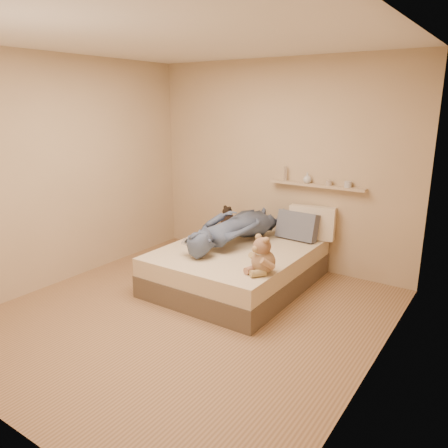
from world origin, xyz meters
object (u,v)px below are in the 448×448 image
Objects in this scene: wall_shelf at (317,185)px; dark_plush at (228,218)px; teddy_bear at (262,258)px; pillow_cream at (312,222)px; pillow_grey at (297,226)px; bed at (237,266)px; person at (237,226)px; game_console at (189,243)px.

dark_plush is at bearing -165.61° from wall_shelf.
teddy_bear is at bearing -87.46° from wall_shelf.
pillow_cream reaches higher than pillow_grey.
person is (-0.12, 0.18, 0.43)m from bed.
game_console is 1.42m from pillow_grey.
game_console is 0.62× the size of dark_plush.
wall_shelf is (0.82, 1.46, 0.49)m from game_console.
pillow_grey reaches higher than bed.
pillow_cream is 0.93m from person.
game_console is (-0.27, -0.55, 0.39)m from bed.
wall_shelf reaches higher than game_console.
dark_plush is 0.55× the size of pillow_cream.
game_console is 1.21m from dark_plush.
wall_shelf reaches higher than bed.
dark_plush is 0.25× the size of wall_shelf.
teddy_bear is 1.23m from pillow_grey.
pillow_grey is 0.54m from wall_shelf.
dark_plush is at bearing 103.46° from game_console.
bed is 1.14× the size of person.
teddy_bear reaches higher than dark_plush.
pillow_cream reaches higher than teddy_bear.
person is at bearing -45.75° from dark_plush.
pillow_grey is (-0.19, 1.21, 0.01)m from teddy_bear.
pillow_cream is (1.10, 0.20, 0.07)m from dark_plush.
bed is 0.89m from teddy_bear.
bed is at bearing 127.92° from person.
dark_plush reaches higher than game_console.
wall_shelf is at bearing 60.56° from game_console.
teddy_bear is at bearing 140.26° from person.
wall_shelf is (0.55, 0.91, 0.88)m from bed.
teddy_bear is (0.89, 0.03, -0.00)m from game_console.
bed is 0.90m from pillow_grey.
pillow_grey is (0.97, 0.06, 0.04)m from dark_plush.
pillow_grey is at bearing -133.13° from person.
game_console is 1.74m from wall_shelf.
teddy_bear is 1.02m from person.
dark_plush is 0.18× the size of person.
game_console is 0.48× the size of teddy_bear.
game_console is at bearing -119.44° from wall_shelf.
game_console is at bearing -116.43° from bed.
bed is 1.38m from wall_shelf.
pillow_cream is 0.33× the size of person.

